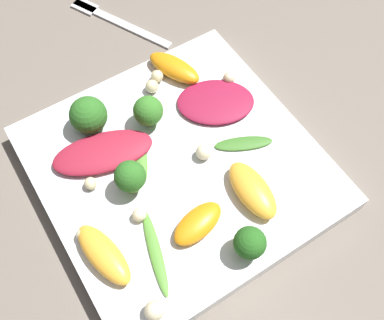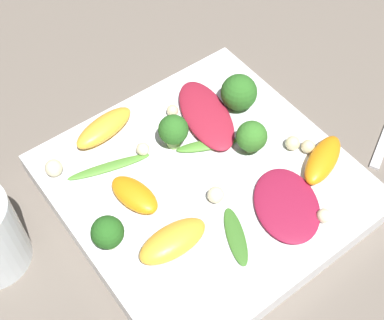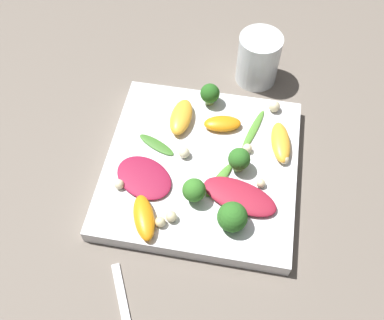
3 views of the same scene
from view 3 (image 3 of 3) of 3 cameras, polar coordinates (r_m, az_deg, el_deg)
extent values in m
plane|color=#6B6056|center=(0.70, 1.12, -1.49)|extent=(2.40, 2.40, 0.00)
cube|color=white|center=(0.69, 1.14, -0.93)|extent=(0.29, 0.29, 0.03)
cylinder|color=white|center=(0.80, 8.42, 12.60)|extent=(0.07, 0.07, 0.09)
ellipsoid|color=maroon|center=(0.64, 6.06, -4.61)|extent=(0.12, 0.08, 0.01)
ellipsoid|color=maroon|center=(0.66, -6.11, -2.22)|extent=(0.11, 0.10, 0.01)
ellipsoid|color=#FCAD33|center=(0.70, 11.19, 2.23)|extent=(0.04, 0.08, 0.02)
ellipsoid|color=#FCAD33|center=(0.72, -1.38, 5.49)|extent=(0.04, 0.07, 0.02)
ellipsoid|color=orange|center=(0.63, -6.12, -7.27)|extent=(0.05, 0.08, 0.02)
ellipsoid|color=orange|center=(0.71, 3.88, 4.63)|extent=(0.06, 0.04, 0.02)
cylinder|color=#84AD5B|center=(0.74, 2.26, 7.66)|extent=(0.01, 0.01, 0.01)
sphere|color=#26601E|center=(0.73, 2.30, 8.46)|extent=(0.03, 0.03, 0.03)
cylinder|color=#84AD5B|center=(0.64, 0.65, -4.62)|extent=(0.01, 0.01, 0.01)
sphere|color=#387A28|center=(0.63, 0.67, -3.91)|extent=(0.03, 0.03, 0.03)
cylinder|color=#84AD5B|center=(0.67, 5.89, -0.69)|extent=(0.02, 0.02, 0.02)
sphere|color=#2D6B23|center=(0.65, 6.02, 0.12)|extent=(0.03, 0.03, 0.03)
cylinder|color=#84AD5B|center=(0.63, 5.03, -7.89)|extent=(0.02, 0.02, 0.01)
sphere|color=#2D6B23|center=(0.61, 5.15, -7.21)|extent=(0.04, 0.04, 0.04)
ellipsoid|color=#518E33|center=(0.66, 3.48, -2.54)|extent=(0.04, 0.07, 0.01)
ellipsoid|color=#3D7528|center=(0.70, -4.54, 1.95)|extent=(0.07, 0.04, 0.00)
ellipsoid|color=#518E33|center=(0.72, 7.78, 3.77)|extent=(0.04, 0.09, 0.00)
sphere|color=beige|center=(0.69, 7.06, 1.49)|extent=(0.01, 0.01, 0.01)
sphere|color=beige|center=(0.74, 10.41, 6.73)|extent=(0.02, 0.02, 0.02)
sphere|color=beige|center=(0.62, -2.66, -7.18)|extent=(0.02, 0.02, 0.02)
sphere|color=beige|center=(0.62, -4.05, -7.85)|extent=(0.01, 0.01, 0.01)
sphere|color=beige|center=(0.69, 11.64, 0.07)|extent=(0.01, 0.01, 0.01)
sphere|color=beige|center=(0.66, -9.24, -3.07)|extent=(0.01, 0.01, 0.01)
sphere|color=beige|center=(0.66, 8.74, -2.94)|extent=(0.01, 0.01, 0.01)
sphere|color=beige|center=(0.68, -1.01, 0.95)|extent=(0.02, 0.02, 0.02)
camera|label=1|loc=(0.59, 20.91, 40.23)|focal=42.00mm
camera|label=2|loc=(0.65, -24.32, 44.10)|focal=50.00mm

